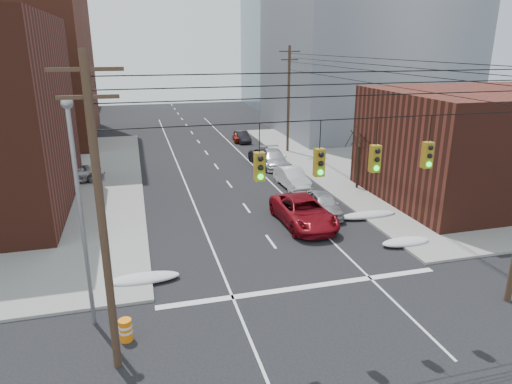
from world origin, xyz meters
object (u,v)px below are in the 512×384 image
red_pickup (303,212)px  parked_car_f (242,137)px  parked_car_c (267,158)px  lot_car_a (15,200)px  parked_car_d (274,159)px  parked_car_a (324,204)px  lot_car_b (70,173)px  parked_car_b (292,178)px  parked_car_e (239,136)px  construction_barrel (126,330)px

red_pickup → parked_car_f: (2.22, 26.43, -0.23)m
red_pickup → parked_car_c: bearing=81.0°
red_pickup → lot_car_a: red_pickup is taller
parked_car_c → parked_car_d: (0.47, -0.54, 0.03)m
parked_car_a → lot_car_b: size_ratio=0.79×
red_pickup → parked_car_a: size_ratio=1.44×
parked_car_b → parked_car_e: 19.08m
parked_car_e → parked_car_f: parked_car_f is taller
red_pickup → parked_car_e: bearing=84.3°
lot_car_a → construction_barrel: (7.37, -16.72, -0.46)m
parked_car_b → parked_car_c: 7.11m
parked_car_d → lot_car_a: 22.10m
red_pickup → parked_car_a: red_pickup is taller
lot_car_b → construction_barrel: 23.52m
parked_car_f → lot_car_b: lot_car_b is taller
parked_car_b → construction_barrel: (-13.00, -17.49, -0.31)m
lot_car_b → parked_car_f: bearing=-67.1°
lot_car_a → parked_car_e: bearing=-66.4°
red_pickup → parked_car_c: size_ratio=1.17×
parked_car_d → parked_car_a: bearing=-85.5°
parked_car_c → parked_car_e: (0.00, 11.97, -0.12)m
parked_car_d → parked_car_e: 12.52m
parked_car_a → parked_car_c: (0.00, 13.63, 0.00)m
red_pickup → lot_car_a: (-18.37, 7.14, 0.06)m
lot_car_b → parked_car_d: bearing=-100.1°
parked_car_d → parked_car_f: parked_car_d is taller
parked_car_a → construction_barrel: parked_car_a is taller
parked_car_a → parked_car_e: size_ratio=1.19×
parked_car_a → lot_car_b: (-17.49, 12.12, 0.17)m
parked_car_d → lot_car_b: size_ratio=0.98×
parked_car_a → parked_car_f: bearing=95.4°
red_pickup → parked_car_d: 14.69m
parked_car_c → lot_car_a: 21.85m
parked_car_a → parked_car_f: (0.22, 25.04, -0.10)m
construction_barrel → red_pickup: bearing=41.0°
red_pickup → parked_car_b: red_pickup is taller
parked_car_c → parked_car_f: parked_car_c is taller
parked_car_e → lot_car_a: lot_car_a is taller
parked_car_e → lot_car_b: 22.08m
parked_car_f → parked_car_c: bearing=-91.7°
parked_car_d → lot_car_b: lot_car_b is taller
red_pickup → parked_car_b: 8.16m
parked_car_c → red_pickup: bearing=-100.2°
parked_car_b → lot_car_b: 18.36m
red_pickup → lot_car_a: bearing=157.3°
parked_car_b → lot_car_a: (-20.38, -0.77, 0.15)m
red_pickup → parked_car_b: size_ratio=1.33×
parked_car_e → parked_car_f: bearing=-62.0°
lot_car_a → parked_car_a: bearing=-126.5°
parked_car_b → parked_car_e: parked_car_b is taller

